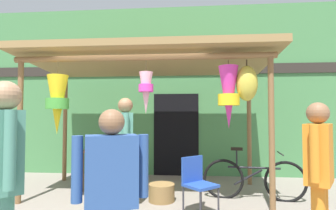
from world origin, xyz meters
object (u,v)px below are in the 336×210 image
shopper_by_bananas (111,189)px  passerby_at_right (125,142)px  display_table (113,154)px  folding_chair (197,180)px  parked_bicycle (254,179)px  vendor_in_orange (319,168)px  flower_heap_on_table (114,146)px  customer_foreground (4,169)px  wicker_basket_by_table (162,193)px

shopper_by_bananas → passerby_at_right: passerby_at_right is taller
display_table → folding_chair: (1.66, -1.30, -0.18)m
parked_bicycle → vendor_in_orange: (0.19, -2.02, 0.59)m
flower_heap_on_table → folding_chair: bearing=-38.5°
vendor_in_orange → customer_foreground: bearing=-164.0°
folding_chair → wicker_basket_by_table: folding_chair is taller
customer_foreground → passerby_at_right: 2.23m
wicker_basket_by_table → parked_bicycle: 1.62m
display_table → wicker_basket_by_table: display_table is taller
wicker_basket_by_table → display_table: bearing=145.9°
folding_chair → customer_foreground: customer_foreground is taller
customer_foreground → vendor_in_orange: bearing=16.0°
passerby_at_right → flower_heap_on_table: bearing=114.5°
parked_bicycle → customer_foreground: customer_foreground is taller
folding_chair → display_table: bearing=142.1°
parked_bicycle → folding_chair: bearing=-141.5°
vendor_in_orange → wicker_basket_by_table: bearing=134.6°
vendor_in_orange → customer_foreground: customer_foreground is taller
wicker_basket_by_table → parked_bicycle: size_ratio=0.25×
shopper_by_bananas → customer_foreground: bearing=-176.8°
display_table → folding_chair: folding_chair is taller
flower_heap_on_table → shopper_by_bananas: (0.95, -3.29, 0.04)m
display_table → vendor_in_orange: 3.82m
wicker_basket_by_table → customer_foreground: size_ratio=0.26×
display_table → flower_heap_on_table: size_ratio=1.53×
vendor_in_orange → parked_bicycle: bearing=95.3°
wicker_basket_by_table → folding_chair: bearing=-43.9°
display_table → vendor_in_orange: bearing=-41.6°
flower_heap_on_table → wicker_basket_by_table: (1.06, -0.75, -0.70)m
folding_chair → wicker_basket_by_table: size_ratio=1.89×
parked_bicycle → vendor_in_orange: vendor_in_orange is taller
vendor_in_orange → passerby_at_right: 2.71m
flower_heap_on_table → passerby_at_right: passerby_at_right is taller
display_table → shopper_by_bananas: bearing=-73.7°
shopper_by_bananas → folding_chair: bearing=70.3°
parked_bicycle → passerby_at_right: size_ratio=1.00×
parked_bicycle → passerby_at_right: bearing=-163.7°
vendor_in_orange → customer_foreground: 2.86m
wicker_basket_by_table → passerby_at_right: (-0.54, -0.40, 0.89)m
wicker_basket_by_table → passerby_at_right: bearing=-143.4°
flower_heap_on_table → wicker_basket_by_table: 1.47m
flower_heap_on_table → passerby_at_right: (0.52, -1.15, 0.19)m
customer_foreground → shopper_by_bananas: customer_foreground is taller
display_table → parked_bicycle: bearing=-10.7°
flower_heap_on_table → parked_bicycle: 2.75m
passerby_at_right → parked_bicycle: bearing=16.3°
folding_chair → shopper_by_bananas: shopper_by_bananas is taller
customer_foreground → shopper_by_bananas: size_ratio=1.15×
folding_chair → passerby_at_right: (-1.13, 0.17, 0.53)m
display_table → passerby_at_right: bearing=-64.8°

